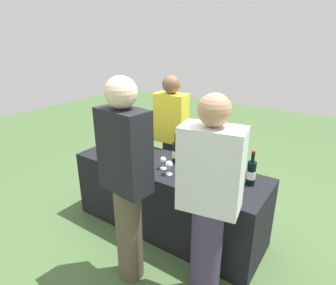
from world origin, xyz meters
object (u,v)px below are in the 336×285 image
object	(u,v)px
wine_bottle_2	(199,157)
guest_1	(209,199)
wine_glass_2	(163,160)
wine_bottle_5	(238,166)
wine_glass_1	(133,152)
server_pouring	(171,135)
wine_bottle_6	(251,173)
wine_bottle_4	(223,164)
wine_bottle_0	(144,143)
wine_bottle_1	(176,152)
guest_0	(126,179)
wine_bottle_3	(206,158)
wine_glass_3	(169,165)
wine_glass_4	(199,172)
wine_glass_0	(108,148)

from	to	relation	value
wine_bottle_2	guest_1	world-z (taller)	guest_1
wine_glass_2	guest_1	distance (m)	0.86
wine_bottle_5	wine_glass_1	bearing A→B (deg)	-165.42
wine_bottle_5	server_pouring	xyz separation A→B (m)	(-1.00, 0.39, -0.01)
wine_bottle_6	wine_bottle_4	bearing A→B (deg)	174.61
server_pouring	wine_glass_2	bearing A→B (deg)	113.39
wine_bottle_0	wine_bottle_1	distance (m)	0.44
wine_bottle_1	wine_glass_1	world-z (taller)	wine_bottle_1
wine_bottle_4	guest_1	distance (m)	0.68
wine_bottle_6	wine_glass_1	bearing A→B (deg)	-170.66
wine_bottle_0	guest_0	bearing A→B (deg)	-59.12
wine_bottle_2	guest_0	bearing A→B (deg)	-101.02
wine_bottle_3	guest_0	bearing A→B (deg)	-107.00
guest_0	wine_bottle_5	bearing A→B (deg)	64.00
wine_bottle_3	wine_bottle_2	bearing A→B (deg)	165.03
wine_bottle_5	wine_glass_2	bearing A→B (deg)	-159.60
wine_bottle_4	wine_bottle_5	xyz separation A→B (m)	(0.13, 0.05, -0.01)
wine_glass_2	server_pouring	size ratio (longest dim) A/B	0.08
wine_glass_3	server_pouring	distance (m)	0.84
wine_bottle_3	wine_glass_4	distance (m)	0.28
wine_bottle_2	guest_0	size ratio (longest dim) A/B	0.18
wine_bottle_5	wine_glass_4	distance (m)	0.39
wine_bottle_1	wine_bottle_6	world-z (taller)	wine_bottle_1
wine_bottle_5	server_pouring	bearing A→B (deg)	158.71
wine_bottle_3	wine_glass_2	world-z (taller)	wine_bottle_3
wine_bottle_4	wine_glass_3	bearing A→B (deg)	-147.47
wine_bottle_0	guest_0	world-z (taller)	guest_0
wine_bottle_4	server_pouring	bearing A→B (deg)	153.40
wine_bottle_2	wine_glass_1	bearing A→B (deg)	-158.64
wine_bottle_6	server_pouring	size ratio (longest dim) A/B	0.20
wine_bottle_2	guest_1	xyz separation A→B (m)	(0.45, -0.68, 0.03)
wine_bottle_0	wine_bottle_2	bearing A→B (deg)	1.28
wine_bottle_0	wine_bottle_6	size ratio (longest dim) A/B	1.01
wine_bottle_3	wine_bottle_6	xyz separation A→B (m)	(0.45, -0.03, -0.01)
wine_bottle_5	wine_glass_1	xyz separation A→B (m)	(-1.03, -0.27, -0.01)
wine_bottle_0	wine_glass_4	world-z (taller)	wine_bottle_0
wine_bottle_2	wine_bottle_3	size ratio (longest dim) A/B	0.91
wine_bottle_4	wine_bottle_5	size ratio (longest dim) A/B	1.12
wine_bottle_0	wine_glass_3	bearing A→B (deg)	-28.40
wine_bottle_0	wine_glass_1	world-z (taller)	wine_bottle_0
wine_glass_2	wine_glass_4	xyz separation A→B (m)	(0.43, -0.07, 0.02)
wine_bottle_5	guest_1	distance (m)	0.70
wine_bottle_4	wine_glass_0	world-z (taller)	wine_bottle_4
wine_glass_0	wine_bottle_6	bearing A→B (deg)	9.00
wine_bottle_1	wine_glass_1	xyz separation A→B (m)	(-0.40, -0.20, -0.02)
wine_bottle_3	wine_glass_0	size ratio (longest dim) A/B	2.73
wine_glass_0	wine_glass_2	world-z (taller)	wine_glass_2
wine_bottle_2	wine_bottle_3	world-z (taller)	wine_bottle_3
wine_glass_4	wine_glass_2	bearing A→B (deg)	171.24
server_pouring	wine_bottle_1	bearing A→B (deg)	124.13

